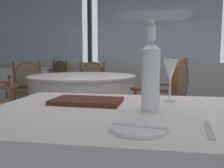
{
  "coord_description": "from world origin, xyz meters",
  "views": [
    {
      "loc": [
        -0.12,
        -2.12,
        0.98
      ],
      "look_at": [
        -0.34,
        -0.81,
        0.83
      ],
      "focal_mm": 37.97,
      "sensor_mm": 36.0,
      "label": 1
    }
  ],
  "objects": [
    {
      "name": "ground_plane",
      "position": [
        0.0,
        0.0,
        0.0
      ],
      "size": [
        13.21,
        13.21,
        0.0
      ],
      "primitive_type": "plane",
      "color": "#47384C"
    },
    {
      "name": "dining_chair_0_0",
      "position": [
        -2.15,
        1.49,
        0.53
      ],
      "size": [
        0.66,
        0.64,
        0.92
      ],
      "rotation": [
        0.0,
        0.0,
        8.49
      ],
      "color": "brown",
      "rests_on": "ground_plane"
    },
    {
      "name": "menu_book",
      "position": [
        -0.43,
        -1.03,
        0.77
      ],
      "size": [
        0.34,
        0.22,
        0.02
      ],
      "primitive_type": "cube",
      "rotation": [
        0.0,
        0.0,
        -0.05
      ],
      "color": "#512319",
      "rests_on": "foreground_table"
    },
    {
      "name": "water_bottle",
      "position": [
        -0.12,
        -1.14,
        0.91
      ],
      "size": [
        0.08,
        0.08,
        0.37
      ],
      "color": "white",
      "rests_on": "foreground_table"
    },
    {
      "name": "dining_chair_2_2",
      "position": [
        0.06,
        0.27,
        0.57
      ],
      "size": [
        0.6,
        0.63,
        0.98
      ],
      "rotation": [
        0.0,
        0.0,
        9.05
      ],
      "color": "brown",
      "rests_on": "ground_plane"
    },
    {
      "name": "background_table_0",
      "position": [
        -2.75,
        2.31,
        0.38
      ],
      "size": [
        1.17,
        1.17,
        0.76
      ],
      "color": "white",
      "rests_on": "ground_plane"
    },
    {
      "name": "window_wall_far",
      "position": [
        0.0,
        3.53,
        1.17
      ],
      "size": [
        10.16,
        0.14,
        2.94
      ],
      "color": "silver",
      "rests_on": "ground_plane"
    },
    {
      "name": "background_table_2",
      "position": [
        -0.95,
        0.67,
        0.38
      ],
      "size": [
        1.31,
        1.31,
        0.76
      ],
      "color": "white",
      "rests_on": "ground_plane"
    },
    {
      "name": "butter_knife",
      "position": [
        -0.16,
        -1.41,
        0.77
      ],
      "size": [
        0.17,
        0.05,
        0.0
      ],
      "primitive_type": "cube",
      "rotation": [
        0.0,
        0.0,
        -0.16
      ],
      "color": "silver",
      "rests_on": "foreground_table"
    },
    {
      "name": "wine_glass",
      "position": [
        -0.03,
        -0.92,
        0.91
      ],
      "size": [
        0.08,
        0.08,
        0.21
      ],
      "color": "white",
      "rests_on": "foreground_table"
    },
    {
      "name": "side_plate",
      "position": [
        -0.16,
        -1.41,
        0.77
      ],
      "size": [
        0.18,
        0.18,
        0.01
      ],
      "primitive_type": "cylinder",
      "color": "white",
      "rests_on": "foreground_table"
    },
    {
      "name": "dinner_fork",
      "position": [
        0.05,
        -1.38,
        0.76
      ],
      "size": [
        0.04,
        0.19,
        0.0
      ],
      "primitive_type": "cube",
      "rotation": [
        0.0,
        0.0,
        1.43
      ],
      "color": "silver",
      "rests_on": "foreground_table"
    },
    {
      "name": "dining_chair_0_1",
      "position": [
        -2.35,
        3.23,
        0.54
      ],
      "size": [
        0.64,
        0.61,
        0.91
      ],
      "rotation": [
        0.0,
        0.0,
        10.58
      ],
      "color": "brown",
      "rests_on": "ground_plane"
    },
    {
      "name": "dining_chair_2_0",
      "position": [
        -1.11,
        1.74,
        0.54
      ],
      "size": [
        0.58,
        0.53,
        0.91
      ],
      "rotation": [
        0.0,
        0.0,
        4.86
      ],
      "color": "brown",
      "rests_on": "ground_plane"
    }
  ]
}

